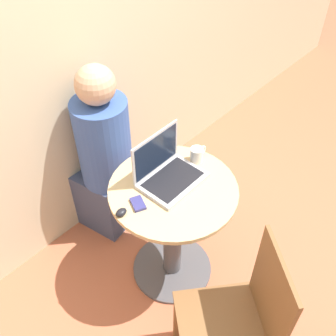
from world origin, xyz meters
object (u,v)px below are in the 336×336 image
at_px(person_seated, 101,165).
at_px(chair_empty, 238,321).
at_px(laptop, 167,171).
at_px(cell_phone, 138,204).

bearing_deg(person_seated, chair_empty, -101.19).
bearing_deg(laptop, chair_empty, -111.29).
relative_size(laptop, chair_empty, 0.35).
bearing_deg(person_seated, cell_phone, -110.43).
xyz_separation_m(laptop, person_seated, (-0.02, 0.54, -0.28)).
bearing_deg(cell_phone, laptop, 4.42).
distance_m(cell_phone, chair_empty, 0.72).
height_order(cell_phone, person_seated, person_seated).
height_order(laptop, person_seated, person_seated).
bearing_deg(person_seated, laptop, -87.69).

